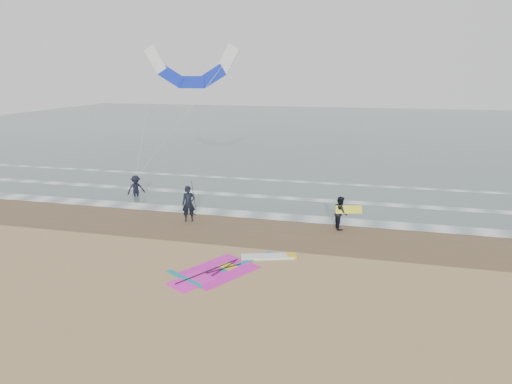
% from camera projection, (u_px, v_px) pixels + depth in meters
% --- Properties ---
extents(ground, '(120.00, 120.00, 0.00)m').
position_uv_depth(ground, '(234.00, 283.00, 16.94)').
color(ground, tan).
rests_on(ground, ground).
extents(sea_water, '(120.00, 80.00, 0.02)m').
position_uv_depth(sea_water, '(335.00, 129.00, 61.98)').
color(sea_water, '#47605E').
rests_on(sea_water, ground).
extents(wet_sand_band, '(120.00, 5.00, 0.01)m').
position_uv_depth(wet_sand_band, '(269.00, 230.00, 22.57)').
color(wet_sand_band, brown).
rests_on(wet_sand_band, ground).
extents(foam_waterline, '(120.00, 9.15, 0.02)m').
position_uv_depth(foam_waterline, '(285.00, 205.00, 26.73)').
color(foam_waterline, white).
rests_on(foam_waterline, ground).
extents(windsurf_rig, '(4.78, 4.53, 0.11)m').
position_uv_depth(windsurf_rig, '(233.00, 267.00, 18.26)').
color(windsurf_rig, white).
rests_on(windsurf_rig, ground).
extents(person_standing, '(0.82, 0.70, 1.90)m').
position_uv_depth(person_standing, '(189.00, 204.00, 23.74)').
color(person_standing, black).
rests_on(person_standing, ground).
extents(person_walking, '(0.83, 0.95, 1.66)m').
position_uv_depth(person_walking, '(340.00, 213.00, 22.62)').
color(person_walking, black).
rests_on(person_walking, ground).
extents(person_wading, '(1.25, 1.24, 1.73)m').
position_uv_depth(person_wading, '(136.00, 184.00, 28.37)').
color(person_wading, black).
rests_on(person_wading, ground).
extents(held_pole, '(0.17, 0.86, 1.82)m').
position_uv_depth(held_pole, '(194.00, 196.00, 23.55)').
color(held_pole, black).
rests_on(held_pole, ground).
extents(carried_kiteboard, '(1.30, 0.51, 0.39)m').
position_uv_depth(carried_kiteboard, '(349.00, 210.00, 22.38)').
color(carried_kiteboard, yellow).
rests_on(carried_kiteboard, ground).
extents(surf_kite, '(6.39, 3.15, 8.16)m').
position_uv_depth(surf_kite, '(191.00, 71.00, 28.87)').
color(surf_kite, white).
rests_on(surf_kite, ground).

